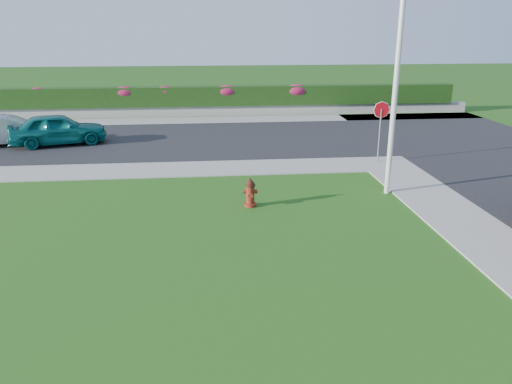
{
  "coord_description": "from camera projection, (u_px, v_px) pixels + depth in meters",
  "views": [
    {
      "loc": [
        0.23,
        -8.8,
        5.01
      ],
      "look_at": [
        1.46,
        3.47,
        0.9
      ],
      "focal_mm": 35.0,
      "sensor_mm": 36.0,
      "label": 1
    }
  ],
  "objects": [
    {
      "name": "ground",
      "position": [
        200.0,
        292.0,
        9.87
      ],
      "size": [
        120.0,
        120.0,
        0.0
      ],
      "primitive_type": "plane",
      "color": "black",
      "rests_on": "ground"
    },
    {
      "name": "flower_clump_e",
      "position": [
        227.0,
        91.0,
        28.91
      ],
      "size": [
        1.36,
        0.88,
        0.68
      ],
      "primitive_type": "ellipsoid",
      "color": "#B61F43",
      "rests_on": "hedge"
    },
    {
      "name": "flower_clump_f",
      "position": [
        296.0,
        90.0,
        29.3
      ],
      "size": [
        1.44,
        0.93,
        0.72
      ],
      "primitive_type": "ellipsoid",
      "color": "#B61F43",
      "rests_on": "hedge"
    },
    {
      "name": "fire_hydrant",
      "position": [
        250.0,
        193.0,
        14.47
      ],
      "size": [
        0.43,
        0.41,
        0.85
      ],
      "rotation": [
        0.0,
        0.0,
        -0.06
      ],
      "color": "#581C0D",
      "rests_on": "ground"
    },
    {
      "name": "flower_clump_b",
      "position": [
        38.0,
        92.0,
        27.89
      ],
      "size": [
        1.1,
        0.71,
        0.55
      ],
      "primitive_type": "ellipsoid",
      "color": "#B61F43",
      "rests_on": "hedge"
    },
    {
      "name": "stop_sign",
      "position": [
        381.0,
        118.0,
        18.75
      ],
      "size": [
        0.64,
        0.07,
        2.35
      ],
      "rotation": [
        0.0,
        0.0,
        -0.33
      ],
      "color": "slate",
      "rests_on": "ground"
    },
    {
      "name": "utility_pole",
      "position": [
        394.0,
        101.0,
        14.84
      ],
      "size": [
        0.16,
        0.16,
        5.81
      ],
      "primitive_type": "cylinder",
      "color": "silver",
      "rests_on": "ground"
    },
    {
      "name": "sidewalk_beyond",
      "position": [
        184.0,
        121.0,
        27.71
      ],
      "size": [
        34.0,
        2.0,
        0.04
      ],
      "primitive_type": "cube",
      "color": "gray",
      "rests_on": "ground"
    },
    {
      "name": "sidewalk_far",
      "position": [
        33.0,
        173.0,
        17.79
      ],
      "size": [
        24.0,
        2.0,
        0.04
      ],
      "primitive_type": "cube",
      "color": "gray",
      "rests_on": "ground"
    },
    {
      "name": "sedan_teal",
      "position": [
        58.0,
        129.0,
        21.82
      ],
      "size": [
        4.35,
        2.69,
        1.38
      ],
      "primitive_type": "imported",
      "rotation": [
        0.0,
        0.0,
        1.85
      ],
      "color": "#0C605E",
      "rests_on": "street_far"
    },
    {
      "name": "street_far",
      "position": [
        91.0,
        142.0,
        22.61
      ],
      "size": [
        26.0,
        8.0,
        0.04
      ],
      "primitive_type": "cube",
      "color": "black",
      "rests_on": "ground"
    },
    {
      "name": "flower_clump_d",
      "position": [
        165.0,
        91.0,
        28.56
      ],
      "size": [
        1.12,
        0.72,
        0.56
      ],
      "primitive_type": "ellipsoid",
      "color": "#B61F43",
      "rests_on": "hedge"
    },
    {
      "name": "hedge",
      "position": [
        184.0,
        96.0,
        28.86
      ],
      "size": [
        32.0,
        0.9,
        1.1
      ],
      "primitive_type": "cube",
      "color": "black",
      "rests_on": "retaining_wall"
    },
    {
      "name": "curb_corner",
      "position": [
        386.0,
        164.0,
        19.02
      ],
      "size": [
        2.0,
        2.0,
        0.04
      ],
      "primitive_type": "cube",
      "color": "gray",
      "rests_on": "ground"
    },
    {
      "name": "retaining_wall",
      "position": [
        185.0,
        111.0,
        29.03
      ],
      "size": [
        34.0,
        0.4,
        0.6
      ],
      "primitive_type": "cube",
      "color": "gray",
      "rests_on": "ground"
    },
    {
      "name": "sedan_silver",
      "position": [
        9.0,
        130.0,
        21.85
      ],
      "size": [
        4.09,
        2.39,
        1.27
      ],
      "primitive_type": "imported",
      "rotation": [
        0.0,
        0.0,
        1.86
      ],
      "color": "#A1A4A8",
      "rests_on": "street_far"
    },
    {
      "name": "flower_clump_c",
      "position": [
        125.0,
        92.0,
        28.36
      ],
      "size": [
        1.31,
        0.84,
        0.65
      ],
      "primitive_type": "ellipsoid",
      "color": "#B61F43",
      "rests_on": "hedge"
    }
  ]
}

